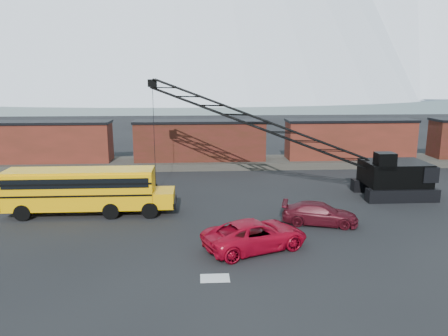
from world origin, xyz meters
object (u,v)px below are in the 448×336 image
(red_pickup, at_px, (255,235))
(maroon_suv, at_px, (320,214))
(crawler_crane, at_px, (274,129))
(school_bus, at_px, (86,189))

(red_pickup, bearing_deg, maroon_suv, -73.01)
(red_pickup, distance_m, crawler_crane, 12.59)
(school_bus, relative_size, crawler_crane, 0.52)
(red_pickup, bearing_deg, school_bus, 35.68)
(school_bus, xyz_separation_m, red_pickup, (10.89, -6.83, -0.97))
(school_bus, xyz_separation_m, maroon_suv, (15.60, -2.99, -1.09))
(school_bus, relative_size, red_pickup, 1.96)
(red_pickup, relative_size, crawler_crane, 0.27)
(school_bus, relative_size, maroon_suv, 2.40)
(school_bus, distance_m, red_pickup, 12.89)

